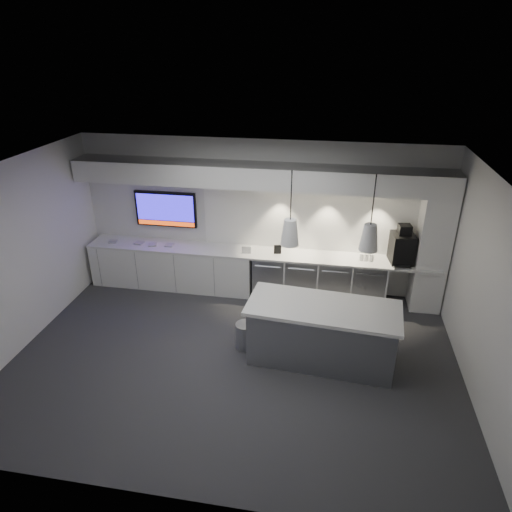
% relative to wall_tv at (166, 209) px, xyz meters
% --- Properties ---
extents(floor, '(7.00, 7.00, 0.00)m').
position_rel_wall_tv_xyz_m(floor, '(1.90, -2.45, -1.56)').
color(floor, '#333335').
rests_on(floor, ground).
extents(ceiling, '(7.00, 7.00, 0.00)m').
position_rel_wall_tv_xyz_m(ceiling, '(1.90, -2.45, 1.44)').
color(ceiling, black).
rests_on(ceiling, wall_back).
extents(wall_back, '(7.00, 0.00, 7.00)m').
position_rel_wall_tv_xyz_m(wall_back, '(1.90, 0.05, -0.06)').
color(wall_back, white).
rests_on(wall_back, floor).
extents(wall_front, '(7.00, 0.00, 7.00)m').
position_rel_wall_tv_xyz_m(wall_front, '(1.90, -4.95, -0.06)').
color(wall_front, white).
rests_on(wall_front, floor).
extents(wall_left, '(0.00, 7.00, 7.00)m').
position_rel_wall_tv_xyz_m(wall_left, '(-1.60, -2.45, -0.06)').
color(wall_left, white).
rests_on(wall_left, floor).
extents(wall_right, '(0.00, 7.00, 7.00)m').
position_rel_wall_tv_xyz_m(wall_right, '(5.40, -2.45, -0.06)').
color(wall_right, white).
rests_on(wall_right, floor).
extents(back_counter, '(6.80, 0.65, 0.04)m').
position_rel_wall_tv_xyz_m(back_counter, '(1.90, -0.27, -0.68)').
color(back_counter, white).
rests_on(back_counter, left_base_cabinets).
extents(left_base_cabinets, '(3.30, 0.63, 0.86)m').
position_rel_wall_tv_xyz_m(left_base_cabinets, '(0.15, -0.27, -1.13)').
color(left_base_cabinets, white).
rests_on(left_base_cabinets, floor).
extents(fridge_unit_a, '(0.60, 0.61, 0.85)m').
position_rel_wall_tv_xyz_m(fridge_unit_a, '(2.15, -0.27, -1.13)').
color(fridge_unit_a, '#9CA0A5').
rests_on(fridge_unit_a, floor).
extents(fridge_unit_b, '(0.60, 0.61, 0.85)m').
position_rel_wall_tv_xyz_m(fridge_unit_b, '(2.78, -0.27, -1.13)').
color(fridge_unit_b, '#9CA0A5').
rests_on(fridge_unit_b, floor).
extents(fridge_unit_c, '(0.60, 0.61, 0.85)m').
position_rel_wall_tv_xyz_m(fridge_unit_c, '(3.41, -0.27, -1.13)').
color(fridge_unit_c, '#9CA0A5').
rests_on(fridge_unit_c, floor).
extents(fridge_unit_d, '(0.60, 0.61, 0.85)m').
position_rel_wall_tv_xyz_m(fridge_unit_d, '(4.04, -0.27, -1.13)').
color(fridge_unit_d, '#9CA0A5').
rests_on(fridge_unit_d, floor).
extents(backsplash, '(4.60, 0.03, 1.30)m').
position_rel_wall_tv_xyz_m(backsplash, '(3.10, 0.03, -0.01)').
color(backsplash, white).
rests_on(backsplash, wall_back).
extents(soffit, '(6.90, 0.60, 0.40)m').
position_rel_wall_tv_xyz_m(soffit, '(1.90, -0.25, 0.84)').
color(soffit, white).
rests_on(soffit, wall_back).
extents(column, '(0.55, 0.55, 2.60)m').
position_rel_wall_tv_xyz_m(column, '(5.10, -0.25, -0.26)').
color(column, white).
rests_on(column, floor).
extents(wall_tv, '(1.25, 0.07, 0.72)m').
position_rel_wall_tv_xyz_m(wall_tv, '(0.00, 0.00, 0.00)').
color(wall_tv, black).
rests_on(wall_tv, wall_back).
extents(island, '(2.39, 1.19, 0.98)m').
position_rel_wall_tv_xyz_m(island, '(3.25, -2.20, -1.07)').
color(island, '#9CA0A5').
rests_on(island, floor).
extents(bin, '(0.38, 0.38, 0.45)m').
position_rel_wall_tv_xyz_m(bin, '(2.01, -2.09, -1.34)').
color(bin, '#9CA0A5').
rests_on(bin, floor).
extents(coffee_machine, '(0.45, 0.61, 0.73)m').
position_rel_wall_tv_xyz_m(coffee_machine, '(4.57, -0.25, -0.36)').
color(coffee_machine, black).
rests_on(coffee_machine, back_counter).
extents(sign_black, '(0.14, 0.05, 0.18)m').
position_rel_wall_tv_xyz_m(sign_black, '(2.30, -0.29, -0.57)').
color(sign_black, black).
rests_on(sign_black, back_counter).
extents(sign_white, '(0.18, 0.02, 0.14)m').
position_rel_wall_tv_xyz_m(sign_white, '(1.70, -0.37, -0.59)').
color(sign_white, white).
rests_on(sign_white, back_counter).
extents(cup_cluster, '(0.25, 0.16, 0.14)m').
position_rel_wall_tv_xyz_m(cup_cluster, '(3.97, -0.27, -0.59)').
color(cup_cluster, white).
rests_on(cup_cluster, back_counter).
extents(tray_a, '(0.19, 0.19, 0.02)m').
position_rel_wall_tv_xyz_m(tray_a, '(-1.07, -0.31, -0.65)').
color(tray_a, '#AEAEAE').
rests_on(tray_a, back_counter).
extents(tray_b, '(0.18, 0.18, 0.02)m').
position_rel_wall_tv_xyz_m(tray_b, '(-0.51, -0.29, -0.65)').
color(tray_b, '#AEAEAE').
rests_on(tray_b, back_counter).
extents(tray_c, '(0.20, 0.20, 0.02)m').
position_rel_wall_tv_xyz_m(tray_c, '(-0.22, -0.32, -0.65)').
color(tray_c, '#AEAEAE').
rests_on(tray_c, back_counter).
extents(tray_d, '(0.16, 0.16, 0.02)m').
position_rel_wall_tv_xyz_m(tray_d, '(0.12, -0.29, -0.65)').
color(tray_d, '#AEAEAE').
rests_on(tray_d, back_counter).
extents(pendant_left, '(0.27, 0.27, 1.08)m').
position_rel_wall_tv_xyz_m(pendant_left, '(2.70, -2.20, 0.59)').
color(pendant_left, white).
rests_on(pendant_left, ceiling).
extents(pendant_right, '(0.27, 0.27, 1.08)m').
position_rel_wall_tv_xyz_m(pendant_right, '(3.80, -2.20, 0.59)').
color(pendant_right, white).
rests_on(pendant_right, ceiling).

